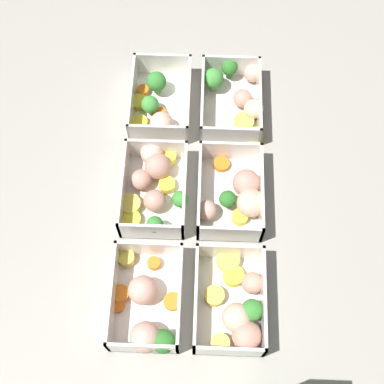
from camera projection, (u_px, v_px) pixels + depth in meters
The scene contains 7 objects.
ground_plane at pixel (192, 197), 0.96m from camera, with size 4.00×4.00×0.00m, color gray.
container_near_left at pixel (158, 103), 1.02m from camera, with size 0.17×0.12×0.06m.
container_near_center at pixel (154, 184), 0.95m from camera, with size 0.18×0.12×0.06m.
container_near_right at pixel (147, 307), 0.85m from camera, with size 0.18×0.12×0.06m.
container_far_left at pixel (235, 97), 1.03m from camera, with size 0.19×0.13×0.06m.
container_far_center at pixel (236, 195), 0.94m from camera, with size 0.17×0.14×0.06m.
container_far_right at pixel (236, 307), 0.86m from camera, with size 0.18×0.12×0.06m.
Camera 1 is at (0.40, 0.01, 0.88)m, focal length 50.00 mm.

